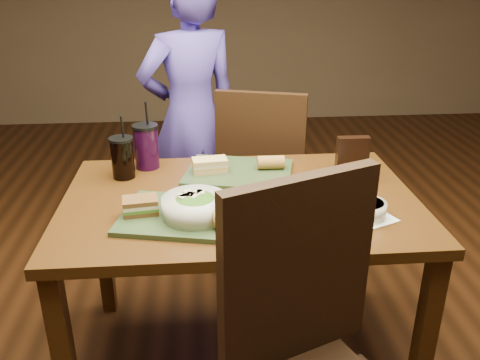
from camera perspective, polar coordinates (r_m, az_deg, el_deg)
name	(u,v)px	position (r m, az deg, el deg)	size (l,w,h in m)	color
ground	(240,355)	(2.30, 0.00, -19.09)	(6.00, 6.00, 0.00)	#381C0B
dining_table	(240,219)	(1.91, 0.00, -4.41)	(1.30, 0.85, 0.75)	#46280E
chair_near	(303,358)	(1.43, 7.03, -19.22)	(0.60, 0.62, 1.06)	black
chair_far	(257,172)	(2.60, 1.92, 0.85)	(0.54, 0.54, 1.00)	black
diner	(191,118)	(2.78, -5.55, 6.96)	(0.56, 0.37, 1.54)	#4A389C
tray_near	(184,216)	(1.73, -6.25, -4.00)	(0.42, 0.32, 0.02)	#2C3E20
tray_far	(239,173)	(2.07, -0.13, 0.84)	(0.42, 0.32, 0.02)	#2C3E20
salad_bowl	(195,205)	(1.69, -5.05, -2.86)	(0.22, 0.22, 0.07)	silver
soup_bowl	(366,209)	(1.77, 13.96, -3.17)	(0.22, 0.22, 0.07)	white
sandwich_near	(140,206)	(1.74, -11.12, -2.84)	(0.13, 0.09, 0.05)	#593819
sandwich_far	(210,165)	(2.05, -3.41, 1.68)	(0.15, 0.09, 0.05)	tan
baguette_near	(234,218)	(1.62, -0.69, -4.28)	(0.07, 0.07, 0.13)	#AD7533
baguette_far	(271,162)	(2.08, 3.47, 1.99)	(0.05, 0.05, 0.11)	#AD7533
cup_cola	(123,157)	(2.07, -13.05, 2.48)	(0.10, 0.10, 0.26)	black
cup_berry	(146,146)	(2.15, -10.47, 3.77)	(0.11, 0.11, 0.29)	black
chip_bag	(352,157)	(2.07, 12.48, 2.54)	(0.13, 0.04, 0.17)	black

